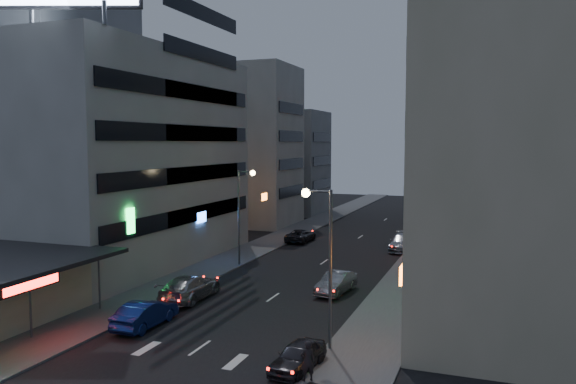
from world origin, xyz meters
The scene contains 24 objects.
ground centered at (0.00, 0.00, 0.00)m, with size 180.00×180.00×0.00m, color black.
sidewalk_left centered at (-8.00, 30.00, 0.06)m, with size 4.00×120.00×0.12m, color #4C4C4F.
sidewalk_right centered at (8.00, 30.00, 0.06)m, with size 4.00×120.00×0.12m, color #4C4C4F.
white_building centered at (-17.00, 20.00, 9.00)m, with size 14.00×24.00×18.00m, color #ABABA7.
grey_tower centered at (-26.00, 23.00, 17.00)m, with size 10.00×14.00×34.00m, color gray.
shophouse_near centered at (15.00, 10.50, 10.00)m, with size 10.00×11.00×20.00m, color #C1B297.
shophouse_mid centered at (15.50, 22.00, 8.00)m, with size 11.00×12.00×16.00m, color tan.
shophouse_far centered at (15.00, 35.00, 11.00)m, with size 10.00×14.00×22.00m, color #C1B297.
far_left_a centered at (-15.50, 45.00, 10.00)m, with size 11.00×10.00×20.00m, color #ABABA7.
far_left_b centered at (-16.00, 58.00, 7.50)m, with size 12.00×10.00×15.00m, color gray.
far_right_a centered at (15.50, 50.00, 9.00)m, with size 11.00×12.00×18.00m, color tan.
far_right_b centered at (16.00, 64.00, 12.00)m, with size 12.00×12.00×24.00m, color #C1B297.
street_lamp_right_near centered at (5.90, 6.00, 5.36)m, with size 1.60×0.44×8.02m.
street_lamp_left centered at (-5.90, 22.00, 5.36)m, with size 1.60×0.44×8.02m.
street_lamp_right_far centered at (5.90, 40.00, 5.36)m, with size 1.60×0.44×8.02m.
parked_car_right_near centered at (5.60, 3.14, 0.65)m, with size 1.53×3.79×1.29m, color #2B2A30.
parked_car_right_mid centered at (3.71, 16.50, 0.73)m, with size 1.54×4.43×1.46m, color gray.
parked_car_left centered at (-5.19, 34.75, 0.66)m, with size 2.20×4.78×1.33m, color #2C2A30.
parked_car_right_far centered at (5.60, 33.68, 0.79)m, with size 2.22×5.47×1.59m, color gray.
road_car_blue centered at (-4.52, 5.86, 0.76)m, with size 1.60×4.59×1.51m, color navy.
road_car_silver centered at (-5.00, 11.60, 0.83)m, with size 2.32×5.70×1.65m, color #A8ACB0.
person centered at (6.47, 1.93, 1.01)m, with size 0.65×0.42×1.77m, color black.
scooter_black_b centered at (7.78, 1.63, 0.67)m, with size 1.79×0.60×1.09m, color black, non-canonical shape.
scooter_silver_b centered at (8.00, 1.59, 0.61)m, with size 1.62×0.54×0.99m, color #A3A6AA, non-canonical shape.
Camera 1 is at (13.86, -20.42, 10.43)m, focal length 35.00 mm.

